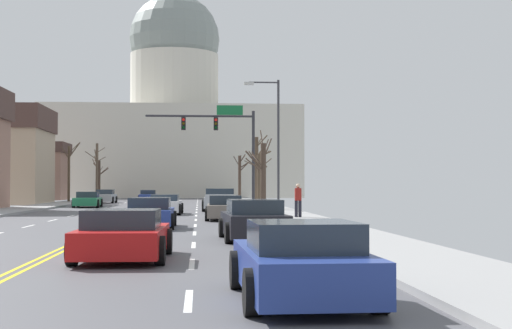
{
  "coord_description": "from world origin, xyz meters",
  "views": [
    {
      "loc": [
        3.65,
        -40.62,
        1.73
      ],
      "look_at": [
        8.65,
        24.74,
        3.54
      ],
      "focal_mm": 52.47,
      "sensor_mm": 36.0,
      "label": 1
    }
  ],
  "objects_px": {
    "signal_gantry": "(224,135)",
    "sedan_oncoming_02": "(148,196)",
    "bicycle_parked": "(281,209)",
    "pedestrian_00": "(298,199)",
    "sedan_oncoming_00": "(88,200)",
    "sedan_near_01": "(165,205)",
    "street_lamp_right": "(274,134)",
    "sedan_near_04": "(254,221)",
    "sedan_near_03": "(150,214)",
    "pickup_truck_near_00": "(220,201)",
    "sedan_near_05": "(123,236)",
    "sedan_near_02": "(225,208)",
    "sedan_near_06": "(301,263)",
    "sedan_oncoming_01": "(105,197)"
  },
  "relations": [
    {
      "from": "signal_gantry",
      "to": "sedan_oncoming_02",
      "type": "bearing_deg",
      "value": 104.22
    },
    {
      "from": "sedan_oncoming_02",
      "to": "bicycle_parked",
      "type": "height_order",
      "value": "sedan_oncoming_02"
    },
    {
      "from": "pedestrian_00",
      "to": "sedan_oncoming_00",
      "type": "bearing_deg",
      "value": 121.46
    },
    {
      "from": "sedan_near_01",
      "to": "pedestrian_00",
      "type": "xyz_separation_m",
      "value": [
        6.9,
        -7.69,
        0.51
      ]
    },
    {
      "from": "street_lamp_right",
      "to": "sedan_near_04",
      "type": "distance_m",
      "value": 19.71
    },
    {
      "from": "sedan_near_01",
      "to": "sedan_near_03",
      "type": "distance_m",
      "value": 14.09
    },
    {
      "from": "pickup_truck_near_00",
      "to": "sedan_near_05",
      "type": "xyz_separation_m",
      "value": [
        -3.16,
        -32.86,
        -0.13
      ]
    },
    {
      "from": "sedan_near_05",
      "to": "sedan_oncoming_02",
      "type": "distance_m",
      "value": 66.01
    },
    {
      "from": "street_lamp_right",
      "to": "sedan_near_03",
      "type": "distance_m",
      "value": 14.26
    },
    {
      "from": "sedan_near_04",
      "to": "bicycle_parked",
      "type": "bearing_deg",
      "value": 80.5
    },
    {
      "from": "sedan_near_01",
      "to": "sedan_near_04",
      "type": "xyz_separation_m",
      "value": [
        3.7,
        -21.06,
        0.05
      ]
    },
    {
      "from": "sedan_near_01",
      "to": "sedan_oncoming_02",
      "type": "height_order",
      "value": "same"
    },
    {
      "from": "sedan_near_03",
      "to": "pedestrian_00",
      "type": "height_order",
      "value": "pedestrian_00"
    },
    {
      "from": "sedan_near_05",
      "to": "bicycle_parked",
      "type": "xyz_separation_m",
      "value": [
        6.07,
        21.42,
        -0.06
      ]
    },
    {
      "from": "sedan_near_01",
      "to": "sedan_near_02",
      "type": "height_order",
      "value": "sedan_near_02"
    },
    {
      "from": "sedan_near_03",
      "to": "sedan_oncoming_00",
      "type": "relative_size",
      "value": 0.95
    },
    {
      "from": "sedan_near_03",
      "to": "bicycle_parked",
      "type": "relative_size",
      "value": 2.51
    },
    {
      "from": "pickup_truck_near_00",
      "to": "sedan_near_06",
      "type": "bearing_deg",
      "value": -89.83
    },
    {
      "from": "sedan_oncoming_00",
      "to": "bicycle_parked",
      "type": "relative_size",
      "value": 2.63
    },
    {
      "from": "sedan_near_03",
      "to": "sedan_near_06",
      "type": "xyz_separation_m",
      "value": [
        3.49,
        -19.32,
        -0.02
      ]
    },
    {
      "from": "signal_gantry",
      "to": "sedan_near_03",
      "type": "bearing_deg",
      "value": -99.05
    },
    {
      "from": "bicycle_parked",
      "to": "sedan_oncoming_02",
      "type": "bearing_deg",
      "value": 102.57
    },
    {
      "from": "sedan_oncoming_02",
      "to": "pedestrian_00",
      "type": "distance_m",
      "value": 47.75
    },
    {
      "from": "signal_gantry",
      "to": "sedan_near_01",
      "type": "distance_m",
      "value": 11.4
    },
    {
      "from": "sedan_near_03",
      "to": "sedan_oncoming_02",
      "type": "xyz_separation_m",
      "value": [
        -3.64,
        52.97,
        -0.02
      ]
    },
    {
      "from": "sedan_near_05",
      "to": "sedan_near_02",
      "type": "bearing_deg",
      "value": 81.19
    },
    {
      "from": "signal_gantry",
      "to": "sedan_oncoming_01",
      "type": "relative_size",
      "value": 1.84
    },
    {
      "from": "sedan_near_03",
      "to": "pedestrian_00",
      "type": "relative_size",
      "value": 2.67
    },
    {
      "from": "sedan_near_06",
      "to": "pedestrian_00",
      "type": "distance_m",
      "value": 25.95
    },
    {
      "from": "sedan_near_05",
      "to": "sedan_oncoming_02",
      "type": "height_order",
      "value": "sedan_oncoming_02"
    },
    {
      "from": "sedan_near_01",
      "to": "sedan_near_02",
      "type": "distance_m",
      "value": 7.98
    },
    {
      "from": "pedestrian_00",
      "to": "pickup_truck_near_00",
      "type": "bearing_deg",
      "value": 104.54
    },
    {
      "from": "sedan_near_04",
      "to": "signal_gantry",
      "type": "bearing_deg",
      "value": 89.83
    },
    {
      "from": "sedan_oncoming_02",
      "to": "sedan_near_03",
      "type": "bearing_deg",
      "value": -86.07
    },
    {
      "from": "sedan_near_02",
      "to": "sedan_oncoming_01",
      "type": "xyz_separation_m",
      "value": [
        -10.31,
        35.59,
        0.04
      ]
    },
    {
      "from": "signal_gantry",
      "to": "sedan_near_05",
      "type": "bearing_deg",
      "value": -95.56
    },
    {
      "from": "sedan_oncoming_02",
      "to": "pedestrian_00",
      "type": "xyz_separation_m",
      "value": [
        10.52,
        -46.57,
        0.5
      ]
    },
    {
      "from": "pickup_truck_near_00",
      "to": "sedan_oncoming_02",
      "type": "relative_size",
      "value": 1.19
    },
    {
      "from": "sedan_near_06",
      "to": "sedan_near_04",
      "type": "bearing_deg",
      "value": 89.09
    },
    {
      "from": "signal_gantry",
      "to": "sedan_near_06",
      "type": "distance_m",
      "value": 43.29
    },
    {
      "from": "signal_gantry",
      "to": "sedan_oncoming_02",
      "type": "height_order",
      "value": "signal_gantry"
    },
    {
      "from": "street_lamp_right",
      "to": "sedan_oncoming_01",
      "type": "bearing_deg",
      "value": 113.71
    },
    {
      "from": "signal_gantry",
      "to": "pickup_truck_near_00",
      "type": "relative_size",
      "value": 1.42
    },
    {
      "from": "signal_gantry",
      "to": "street_lamp_right",
      "type": "relative_size",
      "value": 1.03
    },
    {
      "from": "sedan_near_01",
      "to": "sedan_near_02",
      "type": "relative_size",
      "value": 0.96
    },
    {
      "from": "sedan_near_05",
      "to": "bicycle_parked",
      "type": "bearing_deg",
      "value": 74.19
    },
    {
      "from": "sedan_oncoming_01",
      "to": "pedestrian_00",
      "type": "xyz_separation_m",
      "value": [
        13.92,
        -36.01,
        0.46
      ]
    },
    {
      "from": "sedan_near_06",
      "to": "sedan_oncoming_02",
      "type": "height_order",
      "value": "sedan_near_06"
    },
    {
      "from": "sedan_near_05",
      "to": "signal_gantry",
      "type": "bearing_deg",
      "value": 84.44
    },
    {
      "from": "sedan_oncoming_01",
      "to": "pedestrian_00",
      "type": "relative_size",
      "value": 2.58
    }
  ]
}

